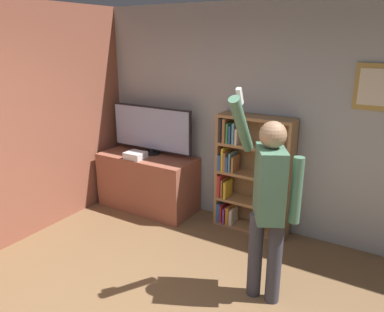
{
  "coord_description": "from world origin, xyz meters",
  "views": [
    {
      "loc": [
        1.55,
        -1.46,
        2.29
      ],
      "look_at": [
        -0.45,
        1.82,
        1.07
      ],
      "focal_mm": 35.0,
      "sensor_mm": 36.0,
      "label": 1
    }
  ],
  "objects_px": {
    "bookshelf": "(247,174)",
    "person": "(268,197)",
    "television": "(151,129)",
    "game_console": "(135,155)"
  },
  "relations": [
    {
      "from": "bookshelf",
      "to": "person",
      "type": "distance_m",
      "value": 1.39
    },
    {
      "from": "television",
      "to": "person",
      "type": "xyz_separation_m",
      "value": [
        2.08,
        -1.11,
        -0.1
      ]
    },
    {
      "from": "person",
      "to": "television",
      "type": "bearing_deg",
      "value": -146.3
    },
    {
      "from": "television",
      "to": "bookshelf",
      "type": "bearing_deg",
      "value": 2.59
    },
    {
      "from": "television",
      "to": "bookshelf",
      "type": "distance_m",
      "value": 1.45
    },
    {
      "from": "television",
      "to": "game_console",
      "type": "bearing_deg",
      "value": -102.31
    },
    {
      "from": "game_console",
      "to": "television",
      "type": "bearing_deg",
      "value": 77.69
    },
    {
      "from": "game_console",
      "to": "person",
      "type": "bearing_deg",
      "value": -21.22
    },
    {
      "from": "bookshelf",
      "to": "game_console",
      "type": "bearing_deg",
      "value": -166.61
    },
    {
      "from": "television",
      "to": "game_console",
      "type": "distance_m",
      "value": 0.42
    }
  ]
}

